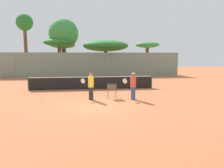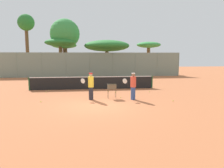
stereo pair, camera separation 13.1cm
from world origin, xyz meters
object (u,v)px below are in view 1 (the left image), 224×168
object	(u,v)px
player_white_outfit	(91,86)
player_red_cap	(133,86)
ball_cart	(112,88)
tennis_net	(92,83)

from	to	relation	value
player_white_outfit	player_red_cap	size ratio (longest dim) A/B	1.00
ball_cart	player_red_cap	bearing A→B (deg)	-23.83
tennis_net	player_red_cap	size ratio (longest dim) A/B	6.03
player_red_cap	ball_cart	world-z (taller)	player_red_cap
player_white_outfit	ball_cart	size ratio (longest dim) A/B	1.82
player_white_outfit	ball_cart	bearing A→B (deg)	-150.54
player_white_outfit	ball_cart	world-z (taller)	player_white_outfit
player_red_cap	ball_cart	bearing A→B (deg)	-17.07
tennis_net	ball_cart	xyz separation A→B (m)	(1.13, -4.11, 0.16)
tennis_net	player_red_cap	xyz separation A→B (m)	(2.44, -4.69, 0.34)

